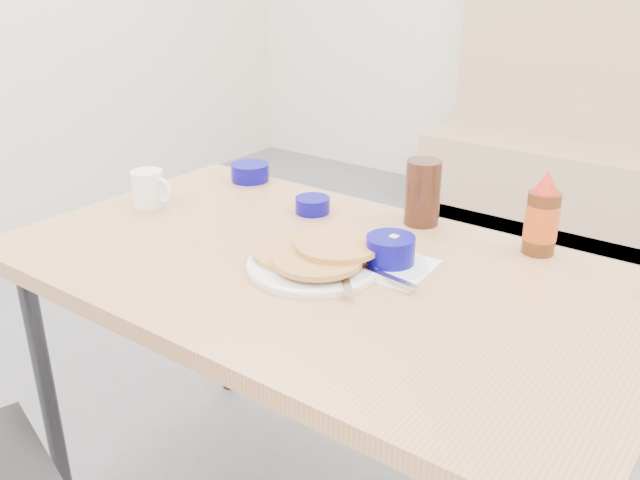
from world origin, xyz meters
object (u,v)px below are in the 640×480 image
Objects in this scene: butter_bowl at (313,205)px; grits_setting at (390,254)px; amber_tumbler at (423,192)px; creamer_bowl at (250,172)px; coffee_mug at (149,188)px; syrup_bottle at (542,218)px; pancake_plate at (315,258)px; booth_bench at (613,168)px; dining_table at (318,290)px.

grits_setting is at bearing -26.37° from butter_bowl.
butter_bowl is 0.28m from amber_tumbler.
creamer_bowl is 0.57m from amber_tumbler.
syrup_bottle is at bearing 18.69° from coffee_mug.
pancake_plate is 0.36m from amber_tumbler.
creamer_bowl is (-0.51, 0.35, 0.00)m from pancake_plate.
pancake_plate and creamer_bowl have the same top height.
butter_bowl is 0.56m from syrup_bottle.
booth_bench is 2.59m from pancake_plate.
booth_bench is 10.04× the size of syrup_bottle.
grits_setting reaches higher than creamer_bowl.
booth_bench reaches higher than coffee_mug.
syrup_bottle is (0.29, 0.00, 0.00)m from amber_tumbler.
creamer_bowl is 0.69× the size of amber_tumbler.
syrup_bottle is at bearing 0.00° from creamer_bowl.
syrup_bottle is (0.36, 0.34, 0.14)m from dining_table.
creamer_bowl is (-0.63, 0.26, -0.01)m from grits_setting.
butter_bowl is at bearing -169.75° from syrup_bottle.
grits_setting is at bearing 4.09° from coffee_mug.
grits_setting is 2.24× the size of butter_bowl.
butter_bowl is (0.30, -0.10, -0.00)m from creamer_bowl.
amber_tumbler is (-0.07, 0.26, 0.05)m from grits_setting.
syrup_bottle is at bearing 43.75° from dining_table.
pancake_plate is 1.88× the size of amber_tumbler.
coffee_mug is 1.10× the size of creamer_bowl.
creamer_bowl is at bearing 161.85° from butter_bowl.
booth_bench reaches higher than pancake_plate.
coffee_mug is 0.43m from butter_bowl.
grits_setting is 0.69m from creamer_bowl.
coffee_mug is 0.70m from grits_setting.
pancake_plate is at bearing -35.05° from creamer_bowl.
coffee_mug is at bearing 175.81° from pancake_plate.
syrup_bottle is at bearing 10.25° from butter_bowl.
amber_tumbler is at bearing 104.86° from grits_setting.
creamer_bowl is (-0.50, -2.19, 0.43)m from booth_bench.
pancake_plate is 2.48× the size of coffee_mug.
pancake_plate is at bearing -134.63° from syrup_bottle.
booth_bench is 2.29m from creamer_bowl.
amber_tumbler reaches higher than pancake_plate.
dining_table is at bearing -136.25° from syrup_bottle.
coffee_mug is 0.98m from syrup_bottle.
coffee_mug is 0.64× the size of syrup_bottle.
booth_bench is 1.36× the size of dining_table.
coffee_mug is at bearing 177.26° from dining_table.
pancake_plate is 0.62m from creamer_bowl.
dining_table is 0.08m from pancake_plate.
creamer_bowl is at bearing 145.83° from dining_table.
butter_bowl is 0.47× the size of syrup_bottle.
coffee_mug is (-0.57, -2.51, 0.46)m from booth_bench.
pancake_plate is 0.32m from butter_bowl.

